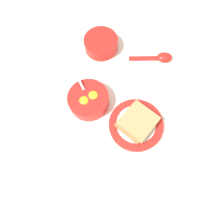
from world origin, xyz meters
The scene contains 6 objects.
ground_plane centered at (0.00, 0.00, 0.00)m, with size 3.00×3.00×0.00m, color silver.
egg_bowl centered at (-0.14, -0.13, 0.03)m, with size 0.14×0.14×0.07m.
toast_plate centered at (0.04, -0.11, 0.01)m, with size 0.18×0.18×0.02m.
toast_sandwich centered at (0.04, -0.11, 0.04)m, with size 0.11×0.12×0.04m.
soup_spoon centered at (-0.02, 0.16, 0.01)m, with size 0.15×0.11×0.03m.
congee_bowl centered at (-0.23, 0.09, 0.03)m, with size 0.13×0.13×0.05m.
Camera 1 is at (0.10, -0.33, 0.70)m, focal length 35.00 mm.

